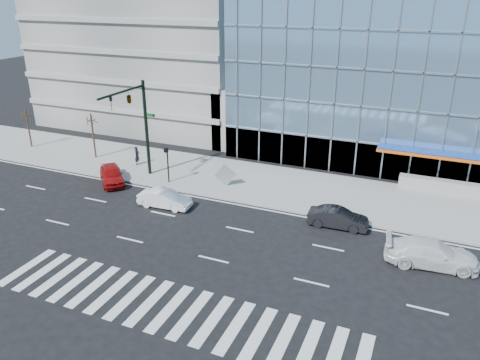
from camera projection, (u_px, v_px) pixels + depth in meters
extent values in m
plane|color=black|center=(240.00, 230.00, 31.30)|extent=(160.00, 160.00, 0.00)
cube|color=gray|center=(278.00, 185.00, 38.07)|extent=(120.00, 8.00, 0.15)
cube|color=#7AA5CC|center=(477.00, 71.00, 45.43)|extent=(42.00, 26.00, 15.00)
cube|color=gray|center=(173.00, 31.00, 56.80)|extent=(24.00, 24.00, 20.00)
cube|color=gray|center=(255.00, 114.00, 47.62)|extent=(6.00, 8.00, 6.00)
cylinder|color=black|center=(146.00, 129.00, 38.80)|extent=(0.28, 0.28, 8.00)
cylinder|color=black|center=(122.00, 92.00, 35.04)|extent=(0.18, 5.60, 0.18)
imported|color=black|center=(111.00, 104.00, 34.08)|extent=(0.18, 0.22, 1.10)
imported|color=black|center=(129.00, 98.00, 35.95)|extent=(0.48, 2.24, 0.90)
cube|color=#0C591E|center=(150.00, 115.00, 38.17)|extent=(0.90, 0.05, 0.25)
cylinder|color=black|center=(168.00, 165.00, 38.00)|extent=(0.12, 0.12, 3.00)
cube|color=black|center=(166.00, 150.00, 37.37)|extent=(0.30, 0.25, 0.35)
cylinder|color=#332319|center=(93.00, 136.00, 43.34)|extent=(0.16, 0.16, 4.20)
ellipsoid|color=#332319|center=(91.00, 118.00, 42.69)|extent=(1.10, 1.10, 0.90)
cylinder|color=#332319|center=(29.00, 128.00, 46.32)|extent=(0.16, 0.16, 3.80)
ellipsoid|color=#332319|center=(26.00, 113.00, 45.73)|extent=(1.10, 1.10, 0.90)
imported|color=white|center=(432.00, 253.00, 27.07)|extent=(5.51, 2.83, 1.53)
imported|color=white|center=(165.00, 199.00, 34.30)|extent=(4.06, 1.66, 1.31)
imported|color=black|center=(338.00, 218.00, 31.42)|extent=(4.10, 1.62, 1.33)
imported|color=#9C0C0C|center=(112.00, 175.00, 38.49)|extent=(4.17, 4.24, 1.45)
imported|color=black|center=(137.00, 156.00, 42.02)|extent=(0.50, 0.67, 1.70)
cube|color=#979797|center=(225.00, 175.00, 37.52)|extent=(1.75, 0.65, 1.83)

